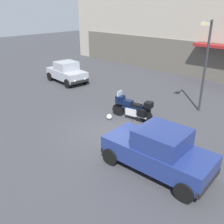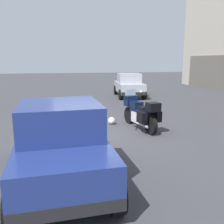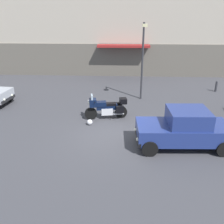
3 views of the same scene
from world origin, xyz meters
name	(u,v)px [view 3 (image 3 of 3)]	position (x,y,z in m)	size (l,w,h in m)	color
ground_plane	(114,133)	(0.00, 0.00, 0.00)	(80.00, 80.00, 0.00)	#38383D
building_facade_rear	(121,13)	(0.00, 12.66, 5.29)	(32.25, 3.40, 10.68)	#A89E8E
motorcycle	(107,107)	(-0.47, 1.77, 0.62)	(2.25, 0.96, 1.36)	black
helmet	(90,122)	(-1.28, 0.91, 0.14)	(0.28, 0.28, 0.28)	silver
car_hatchback_near	(184,129)	(2.92, -1.02, 0.81)	(3.93, 1.92, 1.64)	navy
streetlamp_curbside	(143,54)	(1.53, 5.03, 2.90)	(0.28, 0.94, 4.75)	#2D2D33
bollard_curbside	(216,86)	(7.01, 7.05, 0.43)	(0.16, 0.16, 0.80)	#333338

